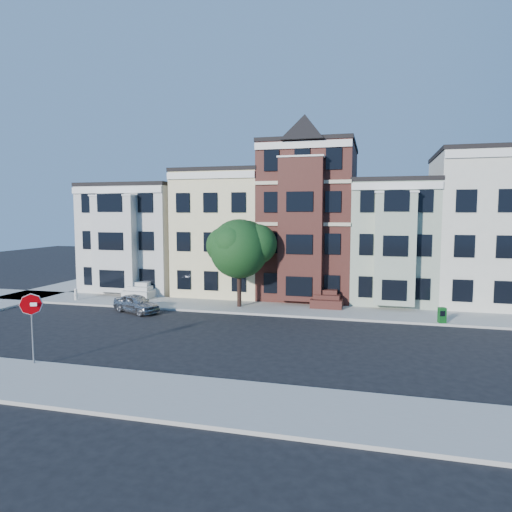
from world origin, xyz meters
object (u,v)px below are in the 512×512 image
(newspaper_box, at_px, (442,315))
(fire_hydrant, at_px, (76,295))
(street_tree, at_px, (239,253))
(parked_car, at_px, (136,303))
(stop_sign, at_px, (32,324))

(newspaper_box, relative_size, fire_hydrant, 1.31)
(street_tree, distance_m, fire_hydrant, 13.37)
(street_tree, height_order, parked_car, street_tree)
(street_tree, height_order, stop_sign, street_tree)
(fire_hydrant, bearing_deg, stop_sign, -60.42)
(parked_car, relative_size, stop_sign, 1.05)
(fire_hydrant, xyz_separation_m, stop_sign, (7.64, -13.46, 1.41))
(street_tree, distance_m, stop_sign, 15.29)
(street_tree, bearing_deg, fire_hydrant, -176.68)
(street_tree, xyz_separation_m, newspaper_box, (13.32, -1.60, -3.38))
(fire_hydrant, relative_size, stop_sign, 0.20)
(parked_car, height_order, stop_sign, stop_sign)
(newspaper_box, relative_size, stop_sign, 0.26)
(street_tree, relative_size, fire_hydrant, 10.86)
(parked_car, bearing_deg, stop_sign, -150.15)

